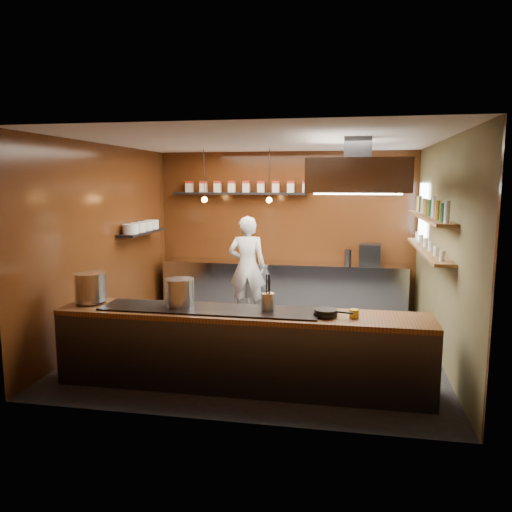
% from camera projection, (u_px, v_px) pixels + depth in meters
% --- Properties ---
extents(floor, '(5.00, 5.00, 0.00)m').
position_uv_depth(floor, '(264.00, 344.00, 7.54)').
color(floor, black).
rests_on(floor, ground).
extents(back_wall, '(5.00, 0.00, 5.00)m').
position_uv_depth(back_wall, '(286.00, 229.00, 9.74)').
color(back_wall, '#39180A').
rests_on(back_wall, ground).
extents(left_wall, '(0.00, 5.00, 5.00)m').
position_uv_depth(left_wall, '(106.00, 242.00, 7.77)').
color(left_wall, '#39180A').
rests_on(left_wall, ground).
extents(right_wall, '(0.00, 5.00, 5.00)m').
position_uv_depth(right_wall, '(443.00, 250.00, 6.86)').
color(right_wall, brown).
rests_on(right_wall, ground).
extents(ceiling, '(5.00, 5.00, 0.00)m').
position_uv_depth(ceiling, '(264.00, 141.00, 7.09)').
color(ceiling, silver).
rests_on(ceiling, back_wall).
extents(window_pane, '(0.00, 1.00, 1.00)m').
position_uv_depth(window_pane, '(423.00, 213.00, 8.47)').
color(window_pane, white).
rests_on(window_pane, right_wall).
extents(prep_counter, '(4.60, 0.65, 0.90)m').
position_uv_depth(prep_counter, '(283.00, 285.00, 9.58)').
color(prep_counter, silver).
rests_on(prep_counter, floor).
extents(pass_counter, '(4.40, 0.72, 0.94)m').
position_uv_depth(pass_counter, '(241.00, 349.00, 5.91)').
color(pass_counter, '#38383D').
rests_on(pass_counter, floor).
extents(tin_shelf, '(2.60, 0.26, 0.04)m').
position_uv_depth(tin_shelf, '(239.00, 193.00, 9.67)').
color(tin_shelf, black).
rests_on(tin_shelf, back_wall).
extents(plate_shelf, '(0.30, 1.40, 0.04)m').
position_uv_depth(plate_shelf, '(142.00, 232.00, 8.70)').
color(plate_shelf, black).
rests_on(plate_shelf, left_wall).
extents(bottle_shelf_upper, '(0.26, 2.80, 0.04)m').
position_uv_depth(bottle_shelf_upper, '(429.00, 217.00, 7.12)').
color(bottle_shelf_upper, brown).
rests_on(bottle_shelf_upper, right_wall).
extents(bottle_shelf_lower, '(0.26, 2.80, 0.04)m').
position_uv_depth(bottle_shelf_lower, '(427.00, 250.00, 7.19)').
color(bottle_shelf_lower, brown).
rests_on(bottle_shelf_lower, right_wall).
extents(extractor_hood, '(1.20, 2.00, 0.72)m').
position_uv_depth(extractor_hood, '(357.00, 176.00, 6.54)').
color(extractor_hood, '#38383D').
rests_on(extractor_hood, ceiling).
extents(pendant_left, '(0.10, 0.10, 0.95)m').
position_uv_depth(pendant_left, '(204.00, 197.00, 9.12)').
color(pendant_left, black).
rests_on(pendant_left, ceiling).
extents(pendant_right, '(0.10, 0.10, 0.95)m').
position_uv_depth(pendant_right, '(269.00, 197.00, 8.91)').
color(pendant_right, black).
rests_on(pendant_right, ceiling).
extents(storage_tins, '(2.43, 0.13, 0.22)m').
position_uv_depth(storage_tins, '(246.00, 187.00, 9.62)').
color(storage_tins, beige).
rests_on(storage_tins, tin_shelf).
extents(plate_stacks, '(0.26, 1.16, 0.16)m').
position_uv_depth(plate_stacks, '(142.00, 227.00, 8.69)').
color(plate_stacks, silver).
rests_on(plate_stacks, plate_shelf).
extents(bottles, '(0.06, 2.66, 0.24)m').
position_uv_depth(bottles, '(430.00, 208.00, 7.10)').
color(bottles, silver).
rests_on(bottles, bottle_shelf_upper).
extents(wine_glasses, '(0.07, 2.37, 0.13)m').
position_uv_depth(wine_glasses, '(428.00, 244.00, 7.18)').
color(wine_glasses, silver).
rests_on(wine_glasses, bottle_shelf_lower).
extents(stockpot_large, '(0.42, 0.42, 0.37)m').
position_uv_depth(stockpot_large, '(91.00, 287.00, 6.21)').
color(stockpot_large, silver).
rests_on(stockpot_large, pass_counter).
extents(stockpot_small, '(0.45, 0.45, 0.33)m').
position_uv_depth(stockpot_small, '(180.00, 292.00, 6.03)').
color(stockpot_small, silver).
rests_on(stockpot_small, pass_counter).
extents(utensil_crock, '(0.19, 0.19, 0.20)m').
position_uv_depth(utensil_crock, '(268.00, 302.00, 5.81)').
color(utensil_crock, silver).
rests_on(utensil_crock, pass_counter).
extents(frying_pan, '(0.44, 0.27, 0.07)m').
position_uv_depth(frying_pan, '(326.00, 312.00, 5.60)').
color(frying_pan, black).
rests_on(frying_pan, pass_counter).
extents(butter_jar, '(0.14, 0.14, 0.10)m').
position_uv_depth(butter_jar, '(354.00, 314.00, 5.57)').
color(butter_jar, gold).
rests_on(butter_jar, pass_counter).
extents(espresso_machine, '(0.41, 0.39, 0.39)m').
position_uv_depth(espresso_machine, '(370.00, 255.00, 9.21)').
color(espresso_machine, black).
rests_on(espresso_machine, prep_counter).
extents(chef, '(0.71, 0.52, 1.82)m').
position_uv_depth(chef, '(247.00, 266.00, 8.98)').
color(chef, white).
rests_on(chef, floor).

